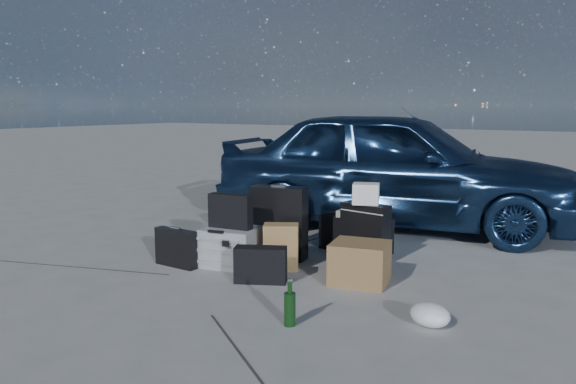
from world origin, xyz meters
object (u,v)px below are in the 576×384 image
object	(u,v)px
pelican_case	(231,247)
cardboard_box	(360,263)
duffel_bag	(356,234)
suitcase_right	(365,233)
car	(395,168)
briefcase	(176,248)
green_bottle	(290,303)
suitcase_left	(279,223)

from	to	relation	value
pelican_case	cardboard_box	bearing A→B (deg)	-4.56
pelican_case	duffel_bag	distance (m)	1.27
suitcase_right	cardboard_box	world-z (taller)	suitcase_right
car	suitcase_right	size ratio (longest dim) A/B	7.61
pelican_case	car	bearing A→B (deg)	63.11
suitcase_right	duffel_bag	distance (m)	0.39
cardboard_box	pelican_case	bearing A→B (deg)	-171.87
briefcase	duffel_bag	size ratio (longest dim) A/B	0.63
cardboard_box	car	bearing A→B (deg)	105.23
car	cardboard_box	world-z (taller)	car
briefcase	suitcase_right	distance (m)	1.70
briefcase	suitcase_right	world-z (taller)	suitcase_right
duffel_bag	green_bottle	world-z (taller)	duffel_bag
briefcase	cardboard_box	size ratio (longest dim) A/B	0.97
briefcase	green_bottle	size ratio (longest dim) A/B	1.43
duffel_bag	cardboard_box	bearing A→B (deg)	-54.37
cardboard_box	green_bottle	distance (m)	1.05
pelican_case	suitcase_left	size ratio (longest dim) A/B	0.70
car	briefcase	xyz separation A→B (m)	(-0.98, -2.62, -0.53)
car	suitcase_right	world-z (taller)	car
suitcase_right	duffel_bag	bearing A→B (deg)	137.38
suitcase_left	green_bottle	size ratio (longest dim) A/B	2.24
suitcase_right	car	bearing A→B (deg)	111.65
suitcase_left	duffel_bag	bearing A→B (deg)	39.70
suitcase_left	duffel_bag	size ratio (longest dim) A/B	0.98
duffel_bag	cardboard_box	world-z (taller)	duffel_bag
pelican_case	suitcase_right	size ratio (longest dim) A/B	0.88
duffel_bag	green_bottle	bearing A→B (deg)	-68.50
car	pelican_case	bearing A→B (deg)	155.23
duffel_bag	car	bearing A→B (deg)	103.34
pelican_case	green_bottle	bearing A→B (deg)	-49.40
pelican_case	suitcase_right	xyz separation A→B (m)	(0.95, 0.76, 0.10)
briefcase	duffel_bag	distance (m)	1.73
suitcase_right	briefcase	bearing A→B (deg)	-133.41
pelican_case	suitcase_left	world-z (taller)	suitcase_left
briefcase	suitcase_right	xyz separation A→B (m)	(1.34, 1.04, 0.10)
car	suitcase_left	bearing A→B (deg)	158.48
car	cardboard_box	distance (m)	2.30
pelican_case	suitcase_left	bearing A→B (deg)	50.15
suitcase_right	cardboard_box	bearing A→B (deg)	-59.87
car	duffel_bag	bearing A→B (deg)	174.92
pelican_case	duffel_bag	bearing A→B (deg)	43.18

